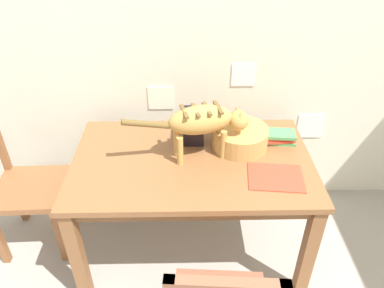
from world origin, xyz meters
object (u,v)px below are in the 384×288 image
dining_table (192,171)px  coffee_mug (237,141)px  magazine (276,177)px  book_stack (279,137)px  toaster (193,125)px  cat (205,122)px  saucer_bowl (236,149)px  wooden_chair_far (22,186)px  wicker_basket (240,137)px

dining_table → coffee_mug: coffee_mug is taller
magazine → book_stack: (0.09, 0.34, 0.03)m
coffee_mug → toaster: bearing=149.7°
cat → saucer_bowl: (0.19, 0.04, -0.21)m
magazine → toaster: size_ratio=1.44×
dining_table → saucer_bowl: (0.26, 0.07, 0.10)m
cat → saucer_bowl: bearing=90.0°
dining_table → book_stack: 0.56m
toaster → book_stack: bearing=-6.0°
coffee_mug → magazine: size_ratio=0.42×
toaster → dining_table: bearing=-92.8°
dining_table → magazine: 0.48m
wooden_chair_far → dining_table: bearing=83.3°
coffee_mug → dining_table: bearing=-164.8°
magazine → wicker_basket: wicker_basket is taller
cat → magazine: cat is taller
book_stack → wooden_chair_far: wooden_chair_far is taller
dining_table → book_stack: size_ratio=6.56×
saucer_bowl → wicker_basket: wicker_basket is taller
magazine → wooden_chair_far: bearing=176.2°
saucer_bowl → book_stack: 0.28m
book_stack → coffee_mug: bearing=-160.7°
magazine → saucer_bowl: bearing=132.6°
coffee_mug → magazine: bearing=-54.3°
cat → wooden_chair_far: 1.23m
toaster → wooden_chair_far: wooden_chair_far is taller
wicker_basket → toaster: 0.29m
wicker_basket → wooden_chair_far: 1.38m
wicker_basket → saucer_bowl: bearing=-115.4°
dining_table → wooden_chair_far: bearing=175.2°
book_stack → wooden_chair_far: bearing=-177.3°
dining_table → magazine: (0.44, -0.18, 0.09)m
dining_table → toaster: 0.28m
coffee_mug → wicker_basket: wicker_basket is taller
saucer_bowl → book_stack: size_ratio=0.99×
cat → book_stack: (0.45, 0.13, -0.19)m
cat → wooden_chair_far: cat is taller
cat → magazine: bearing=48.1°
coffee_mug → wooden_chair_far: (-1.32, 0.02, -0.34)m
dining_table → saucer_bowl: bearing=15.4°
magazine → toaster: 0.59m
dining_table → toaster: size_ratio=6.76×
coffee_mug → book_stack: coffee_mug is taller
cat → wicker_basket: size_ratio=2.06×
book_stack → wicker_basket: wicker_basket is taller
wooden_chair_far → toaster: bearing=94.9°
magazine → book_stack: size_ratio=1.40×
wicker_basket → wooden_chair_far: size_ratio=0.35×
wicker_basket → toaster: toaster is taller
saucer_bowl → wicker_basket: bearing=64.6°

